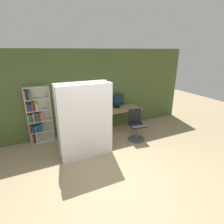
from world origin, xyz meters
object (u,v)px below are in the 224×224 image
office_chair (136,127)px  bookshelf (37,116)px  mattress_far (83,119)px  monitor (117,101)px  mattress_near (87,123)px

office_chair → bookshelf: bearing=158.0°
office_chair → mattress_far: mattress_far is taller
monitor → office_chair: monitor is taller
office_chair → monitor: bearing=97.1°
monitor → office_chair: (0.13, -1.07, -0.60)m
mattress_near → mattress_far: 0.31m
monitor → mattress_near: size_ratio=0.28×
monitor → mattress_far: bearing=-145.3°
monitor → mattress_far: size_ratio=0.28×
mattress_near → mattress_far: (0.00, 0.31, -0.00)m
monitor → bookshelf: bookshelf is taller
monitor → bookshelf: bearing=179.3°
office_chair → mattress_far: 1.75m
mattress_near → mattress_far: mattress_near is taller
monitor → office_chair: size_ratio=0.55×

